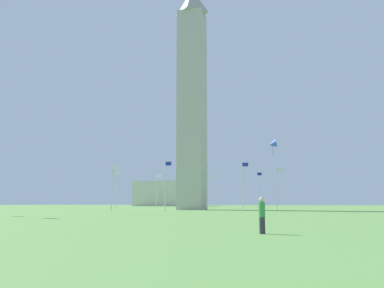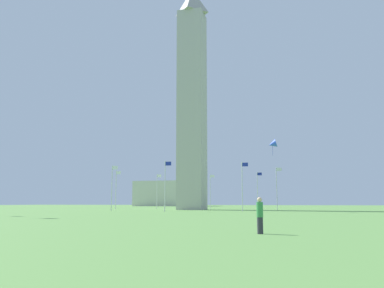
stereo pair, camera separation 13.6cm
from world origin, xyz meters
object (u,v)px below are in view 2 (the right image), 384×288
at_px(flagpole_se, 157,190).
at_px(flagpole_w, 165,184).
at_px(flagpole_ne, 258,189).
at_px(flagpole_e, 210,190).
at_px(flagpole_n, 277,186).
at_px(obelisk_monument, 192,95).
at_px(flagpole_nw, 242,184).
at_px(flagpole_s, 116,188).
at_px(kite_blue_delta, 272,144).
at_px(person_green_shirt, 260,215).
at_px(flagpole_sw, 112,186).
at_px(distant_building, 169,194).

xyz_separation_m(flagpole_se, flagpole_w, (11.98, -28.92, 0.00)).
relative_size(flagpole_ne, flagpole_e, 1.00).
distance_m(flagpole_n, flagpole_w, 23.96).
xyz_separation_m(obelisk_monument, flagpole_n, (17.00, 0.00, -19.30)).
distance_m(obelisk_monument, flagpole_w, 25.68).
bearing_deg(flagpole_nw, flagpole_s, 157.50).
xyz_separation_m(flagpole_e, flagpole_w, (-0.00, -33.88, 0.00)).
xyz_separation_m(flagpole_nw, kite_blue_delta, (5.26, -1.97, 6.31)).
distance_m(flagpole_se, person_green_shirt, 78.25).
height_order(person_green_shirt, kite_blue_delta, kite_blue_delta).
bearing_deg(person_green_shirt, flagpole_sw, 6.72).
xyz_separation_m(flagpole_ne, flagpole_s, (-28.92, -11.98, 0.00)).
bearing_deg(flagpole_sw, kite_blue_delta, -3.85).
height_order(person_green_shirt, distant_building, distant_building).
bearing_deg(flagpole_e, flagpole_ne, -22.50).
distance_m(flagpole_e, distant_building, 64.37).
relative_size(flagpole_e, flagpole_w, 1.00).
bearing_deg(flagpole_nw, kite_blue_delta, -20.49).
bearing_deg(flagpole_n, flagpole_ne, 112.50).
height_order(flagpole_w, distant_building, distant_building).
height_order(flagpole_e, person_green_shirt, flagpole_e).
bearing_deg(flagpole_e, obelisk_monument, -90.20).
bearing_deg(flagpole_w, person_green_shirt, -65.35).
distance_m(flagpole_nw, kite_blue_delta, 8.45).
distance_m(flagpole_s, kite_blue_delta, 37.45).
bearing_deg(flagpole_n, obelisk_monument, 180.00).
xyz_separation_m(obelisk_monument, flagpole_sw, (-11.92, -11.98, -19.30)).
xyz_separation_m(flagpole_ne, flagpole_e, (-11.98, 4.96, 0.00)).
height_order(flagpole_ne, flagpole_se, same).
height_order(flagpole_n, person_green_shirt, flagpole_n).
relative_size(flagpole_sw, kite_blue_delta, 3.10).
height_order(obelisk_monument, flagpole_s, obelisk_monument).
bearing_deg(flagpole_s, distant_building, 99.84).
height_order(obelisk_monument, kite_blue_delta, obelisk_monument).
height_order(flagpole_n, flagpole_e, same).
xyz_separation_m(flagpole_se, kite_blue_delta, (29.22, -25.92, 6.31)).
relative_size(flagpole_se, flagpole_sw, 1.00).
relative_size(obelisk_monument, flagpole_w, 5.77).
relative_size(flagpole_n, kite_blue_delta, 3.10).
relative_size(flagpole_nw, person_green_shirt, 4.64).
bearing_deg(flagpole_ne, flagpole_sw, -135.00).
distance_m(flagpole_nw, distant_building, 95.59).
height_order(flagpole_s, person_green_shirt, flagpole_s).
relative_size(flagpole_s, kite_blue_delta, 3.10).
height_order(flagpole_se, person_green_shirt, flagpole_se).
relative_size(obelisk_monument, flagpole_nw, 5.77).
bearing_deg(flagpole_sw, flagpole_ne, 45.00).
bearing_deg(flagpole_sw, flagpole_e, 67.50).
xyz_separation_m(flagpole_sw, flagpole_nw, (23.96, -0.00, 0.00)).
height_order(flagpole_w, flagpole_nw, same).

